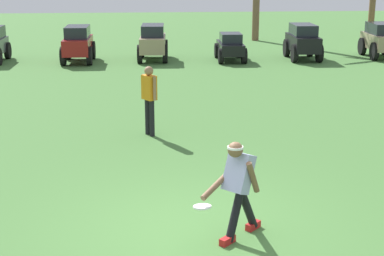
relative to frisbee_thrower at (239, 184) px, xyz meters
The scene contains 9 objects.
ground_plane 1.04m from the frisbee_thrower, 157.52° to the left, with size 80.00×80.00×0.00m, color #467638.
frisbee_thrower is the anchor object (origin of this frame).
frisbee_in_flight 0.61m from the frisbee_thrower, 155.58° to the right, with size 0.31×0.31×0.05m.
teammate_near_sideline 5.40m from the frisbee_thrower, 102.00° to the left, with size 0.35×0.45×1.56m.
parked_car_slot_c 16.18m from the frisbee_thrower, 103.25° to the left, with size 1.18×2.36×1.40m.
parked_car_slot_d 16.05m from the frisbee_thrower, 92.81° to the left, with size 1.28×2.40×1.40m.
parked_car_slot_e 15.76m from the frisbee_thrower, 81.74° to the left, with size 1.14×2.23×1.10m.
parked_car_slot_f 16.53m from the frisbee_thrower, 71.63° to the left, with size 1.26×2.39×1.40m.
parked_car_slot_g 18.03m from the frisbee_thrower, 61.82° to the left, with size 1.29×2.40×1.40m.
Camera 1 is at (-0.68, -7.70, 3.71)m, focal length 55.00 mm.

